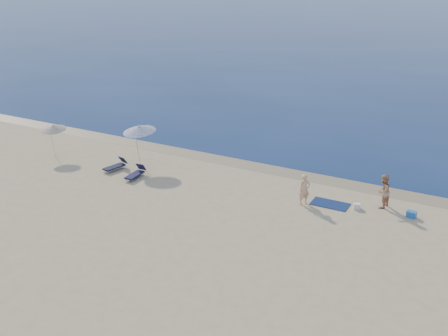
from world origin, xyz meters
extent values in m
cube|color=#847254|center=(0.00, 19.40, 0.00)|extent=(240.00, 1.60, 0.00)
imported|color=#DEA67D|center=(2.82, 15.72, 0.82)|extent=(0.68, 0.71, 1.64)
imported|color=tan|center=(6.46, 17.28, 0.89)|extent=(0.86, 1.00, 1.78)
cube|color=#0E1C46|center=(4.04, 16.34, 0.02)|extent=(1.94, 1.08, 0.03)
cube|color=silver|center=(5.40, 16.48, 0.14)|extent=(0.41, 0.38, 0.28)
cube|color=blue|center=(8.04, 16.82, 0.16)|extent=(0.49, 0.38, 0.32)
cylinder|color=silver|center=(-8.02, 16.13, 1.12)|extent=(0.17, 0.30, 2.32)
cone|color=silver|center=(-8.02, 16.40, 2.27)|extent=(2.66, 2.68, 0.59)
sphere|color=silver|center=(-8.02, 16.40, 2.47)|extent=(0.07, 0.07, 0.07)
cylinder|color=silver|center=(-13.74, 14.92, 0.90)|extent=(0.07, 0.25, 1.89)
cone|color=beige|center=(-13.74, 15.12, 1.84)|extent=(1.79, 1.81, 0.47)
sphere|color=silver|center=(-13.74, 15.12, 2.01)|extent=(0.06, 0.06, 0.06)
cube|color=black|center=(-8.82, 14.80, 0.20)|extent=(0.80, 1.45, 0.09)
cube|color=black|center=(-8.66, 15.46, 0.46)|extent=(0.56, 0.44, 0.44)
cylinder|color=#A5A5AD|center=(-8.62, 14.75, 0.10)|extent=(0.03, 0.03, 0.20)
cube|color=#141638|center=(-7.00, 14.37, 0.20)|extent=(0.56, 1.39, 0.09)
cube|color=#141638|center=(-7.02, 15.06, 0.46)|extent=(0.52, 0.35, 0.44)
cylinder|color=#A5A5AD|center=(-6.79, 14.38, 0.10)|extent=(0.03, 0.03, 0.20)
camera|label=1|loc=(11.68, -9.42, 12.50)|focal=45.00mm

